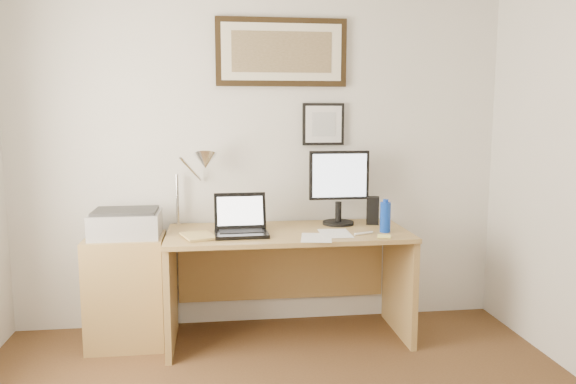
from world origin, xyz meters
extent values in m
cube|color=silver|center=(0.00, 2.00, 1.25)|extent=(3.50, 0.02, 2.50)
cube|color=olive|center=(-0.92, 1.68, 0.36)|extent=(0.50, 0.40, 0.73)
cylinder|color=#0D37B0|center=(0.78, 1.52, 0.85)|extent=(0.07, 0.07, 0.20)
cylinder|color=#0D37B0|center=(0.78, 1.52, 0.96)|extent=(0.04, 0.04, 0.02)
cube|color=black|center=(0.77, 1.78, 0.85)|extent=(0.10, 0.10, 0.20)
cube|color=white|center=(0.30, 1.41, 0.75)|extent=(0.24, 0.30, 0.00)
cube|color=white|center=(0.44, 1.50, 0.75)|extent=(0.20, 0.28, 0.00)
cube|color=#FFF778|center=(0.73, 1.36, 0.76)|extent=(0.10, 0.10, 0.01)
cylinder|color=white|center=(0.62, 1.46, 0.76)|extent=(0.14, 0.06, 0.02)
imported|color=tan|center=(-0.52, 1.48, 0.76)|extent=(0.25, 0.29, 0.02)
cube|color=olive|center=(0.15, 1.63, 0.73)|extent=(1.60, 0.70, 0.03)
cube|color=olive|center=(-0.63, 1.63, 0.36)|extent=(0.04, 0.65, 0.72)
cube|color=olive|center=(0.93, 1.63, 0.36)|extent=(0.04, 0.65, 0.72)
cube|color=olive|center=(0.15, 1.96, 0.45)|extent=(1.50, 0.03, 0.55)
cube|color=black|center=(-0.17, 1.52, 0.76)|extent=(0.35, 0.25, 0.02)
cube|color=black|center=(-0.17, 1.55, 0.78)|extent=(0.28, 0.14, 0.00)
cube|color=black|center=(-0.17, 1.66, 0.89)|extent=(0.34, 0.08, 0.23)
cube|color=white|center=(-0.17, 1.65, 0.89)|extent=(0.30, 0.06, 0.18)
cylinder|color=black|center=(0.53, 1.81, 0.76)|extent=(0.22, 0.22, 0.02)
cylinder|color=black|center=(0.53, 1.81, 0.84)|extent=(0.04, 0.04, 0.14)
cube|color=black|center=(0.53, 1.80, 1.10)|extent=(0.42, 0.04, 0.34)
cube|color=white|center=(0.53, 1.78, 1.10)|extent=(0.38, 0.01, 0.30)
cube|color=#A1A1A3|center=(-0.91, 1.69, 0.81)|extent=(0.44, 0.34, 0.16)
cube|color=#2C2C2C|center=(-0.91, 1.69, 0.90)|extent=(0.40, 0.30, 0.02)
cylinder|color=silver|center=(-0.59, 1.92, 0.93)|extent=(0.02, 0.02, 0.36)
cylinder|color=silver|center=(-0.49, 1.86, 1.15)|extent=(0.15, 0.23, 0.19)
cone|color=silver|center=(-0.39, 1.80, 1.21)|extent=(0.16, 0.18, 0.15)
cube|color=black|center=(0.15, 1.98, 1.95)|extent=(0.92, 0.03, 0.47)
cube|color=beige|center=(0.15, 1.96, 1.95)|extent=(0.84, 0.01, 0.39)
cube|color=brown|center=(0.15, 1.95, 1.95)|extent=(0.70, 0.00, 0.28)
cube|color=black|center=(0.45, 1.98, 1.45)|extent=(0.30, 0.02, 0.30)
cube|color=white|center=(0.45, 1.96, 1.45)|extent=(0.26, 0.00, 0.26)
cube|color=#AFB4B9|center=(0.45, 1.96, 1.45)|extent=(0.17, 0.00, 0.17)
camera|label=1|loc=(-0.33, -2.01, 1.54)|focal=35.00mm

